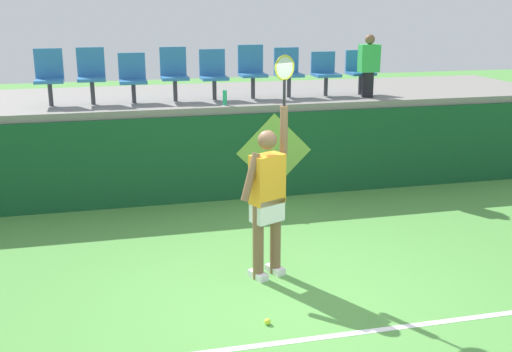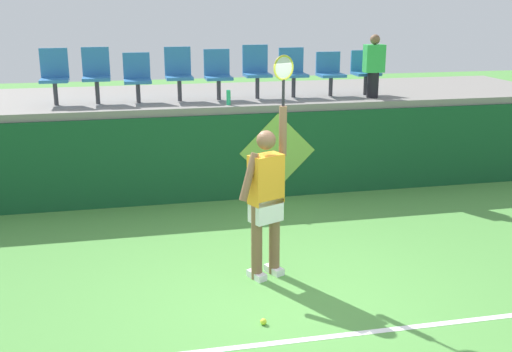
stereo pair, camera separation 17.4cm
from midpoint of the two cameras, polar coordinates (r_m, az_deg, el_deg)
The scene contains 18 objects.
ground_plane at distance 6.92m, azimuth 2.02°, elevation -11.40°, with size 40.00×40.00×0.00m, color #519342.
court_back_wall at distance 10.08m, azimuth -3.62°, elevation 1.73°, with size 12.70×0.20×1.42m, color #144C28.
spectator_platform at distance 11.31m, azimuth -4.97°, elevation 7.23°, with size 12.70×2.95×0.12m, color gray.
court_baseline_stripe at distance 6.23m, azimuth 4.12°, elevation -14.73°, with size 11.43×0.08×0.01m, color white.
tennis_player at distance 7.13m, azimuth 0.37°, elevation -1.81°, with size 0.71×0.39×2.59m.
tennis_ball at distance 6.44m, azimuth 0.27°, elevation -13.25°, with size 0.07×0.07×0.07m, color #D1E533.
water_bottle at distance 10.06m, azimuth -3.39°, elevation 7.21°, with size 0.07×0.07×0.24m, color #26B272.
stadium_chair_0 at distance 10.54m, azimuth -18.96°, elevation 8.81°, with size 0.44×0.42×0.89m.
stadium_chair_1 at distance 10.50m, azimuth -15.38°, elevation 9.12°, with size 0.44×0.42×0.90m.
stadium_chair_2 at distance 10.50m, azimuth -11.76°, elevation 8.99°, with size 0.44×0.42×0.80m.
stadium_chair_3 at distance 10.54m, azimuth -8.02°, elevation 9.47°, with size 0.44×0.42×0.88m.
stadium_chair_4 at distance 10.63m, azimuth -4.42°, elevation 9.47°, with size 0.44×0.42×0.83m.
stadium_chair_5 at distance 10.76m, azimuth -0.85°, elevation 9.80°, with size 0.44×0.42×0.90m.
stadium_chair_6 at distance 10.91m, azimuth 2.49°, elevation 9.73°, with size 0.44×0.42×0.84m.
stadium_chair_7 at distance 11.12m, azimuth 5.91°, elevation 9.57°, with size 0.44×0.42×0.76m.
stadium_chair_8 at distance 11.35m, azimuth 9.05°, elevation 9.65°, with size 0.44×0.42×0.77m.
spectator_0 at distance 10.97m, azimuth 9.88°, elevation 10.02°, with size 0.34×0.20×1.07m.
wall_signage_mount at distance 10.35m, azimuth 1.15°, elevation -1.92°, with size 1.27×0.01×1.41m.
Camera 1 is at (-1.76, -5.89, 3.17)m, focal length 43.47 mm.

